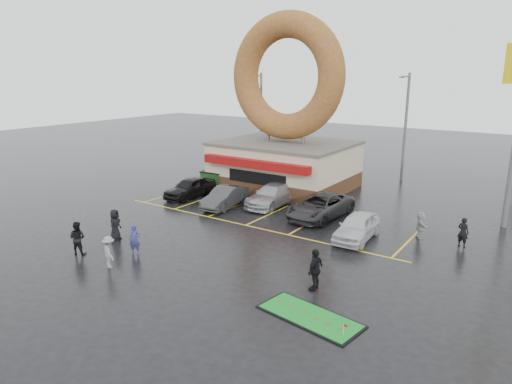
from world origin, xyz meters
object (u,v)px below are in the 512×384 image
Objects in this scene: person_cameraman at (315,270)px; dumpster at (214,180)px; car_silver at (272,195)px; car_grey at (320,206)px; streetlight_left at (261,117)px; putting_green at (310,316)px; car_black at (190,188)px; car_dgrey at (225,197)px; person_blue at (135,240)px; streetlight_mid at (405,124)px; donut_shop at (285,132)px; car_white at (357,227)px.

person_cameraman is 18.71m from dumpster.
car_silver reaches higher than dumpster.
car_silver is at bearing 175.83° from car_grey.
streetlight_left is 30.46m from putting_green.
car_black is 10.24m from car_grey.
putting_green is at bearing -46.85° from dumpster.
car_black is 2.36× the size of person_cameraman.
car_dgrey is at bearing -48.82° from dumpster.
car_dgrey is 0.79× the size of car_grey.
car_dgrey is (6.54, -14.13, -4.08)m from streetlight_left.
streetlight_left is 16.09m from car_dgrey.
dumpster is 0.42× the size of putting_green.
car_silver is 0.93× the size of car_grey.
car_black reaches higher than car_dgrey.
car_grey reaches higher than car_silver.
car_silver is 15.19m from putting_green.
person_blue is (1.48, -9.28, 0.08)m from car_dgrey.
streetlight_mid is (14.00, 1.00, 0.00)m from streetlight_left.
dumpster is at bearing 97.80° from car_black.
car_dgrey is at bearing -93.70° from donut_shop.
car_silver is 2.70× the size of person_cameraman.
car_grey reaches higher than dumpster.
car_dgrey is at bearing 65.37° from person_blue.
car_dgrey is at bearing -65.17° from streetlight_left.
car_grey is 11.95m from person_blue.
car_black is 1.03× the size of car_dgrey.
car_grey reaches higher than putting_green.
car_silver is at bearing 17.07° from car_black.
donut_shop reaches higher than car_black.
car_grey is 3.45× the size of person_blue.
putting_green is (5.27, -11.32, -0.72)m from car_grey.
streetlight_left is 28.12m from person_cameraman.
car_silver is at bearing 35.54° from car_dgrey.
person_blue is at bearing -73.41° from dumpster.
car_grey is (13.03, -12.56, -4.03)m from streetlight_left.
car_white is (13.63, -1.32, -0.03)m from car_black.
person_blue is at bearing -109.94° from car_grey.
dumpster is at bearing 173.52° from car_grey.
streetlight_mid is 2.05× the size of car_black.
car_black is at bearing 170.93° from car_white.
streetlight_left is 22.61m from car_white.
putting_green is (18.30, -23.88, -4.75)m from streetlight_left.
car_black is (-4.15, -6.68, -3.72)m from donut_shop.
car_silver is at bearing 51.52° from person_blue.
car_dgrey is at bearing 140.33° from putting_green.
dumpster is at bearing -142.12° from donut_shop.
streetlight_left is at bearing 140.94° from car_grey.
streetlight_left is 1.79× the size of car_silver.
car_black is at bearing -164.86° from car_silver.
streetlight_left is at bearing 75.21° from person_blue.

